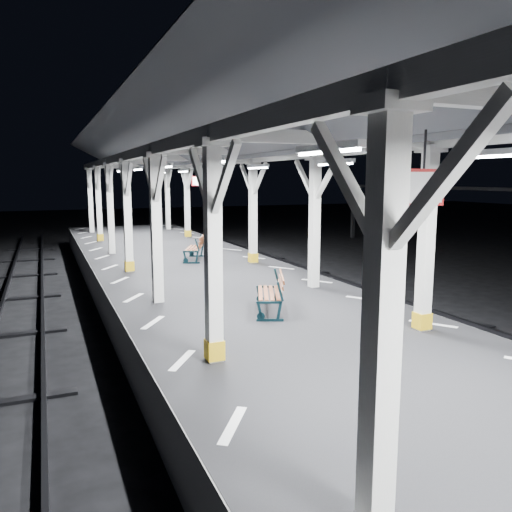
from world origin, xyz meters
TOP-DOWN VIEW (x-y plane):
  - ground at (0.00, 0.00)m, footprint 120.00×120.00m
  - platform at (0.00, 0.00)m, footprint 6.00×50.00m
  - hazard_stripes_left at (-2.45, 0.00)m, footprint 1.00×48.00m
  - canopy at (0.00, -0.02)m, footprint 5.40×49.00m
  - bench_mid at (0.02, 4.21)m, footprint 1.07×1.57m
  - bench_far at (0.47, 11.32)m, footprint 1.11×1.62m

SIDE VIEW (x-z plane):
  - ground at x=0.00m, z-range 0.00..0.00m
  - platform at x=0.00m, z-range 0.00..1.00m
  - hazard_stripes_left at x=-2.45m, z-range 1.00..1.01m
  - bench_mid at x=0.02m, z-range 1.03..1.83m
  - bench_far at x=0.47m, z-range 1.03..1.85m
  - canopy at x=0.00m, z-range 2.23..6.88m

